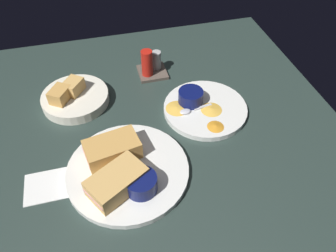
{
  "coord_description": "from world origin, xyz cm",
  "views": [
    {
      "loc": [
        -8.99,
        -56.89,
        65.04
      ],
      "look_at": [
        5.95,
        0.86,
        3.0
      ],
      "focal_mm": 34.85,
      "sensor_mm": 36.0,
      "label": 1
    }
  ],
  "objects": [
    {
      "name": "ground_plane",
      "position": [
        0.0,
        0.0,
        -1.5
      ],
      "size": [
        110.0,
        110.0,
        3.0
      ],
      "primitive_type": "cube",
      "color": "#283833"
    },
    {
      "name": "plate_sandwich_main",
      "position": [
        -6.69,
        -9.19,
        0.8
      ],
      "size": [
        29.54,
        29.54,
        1.6
      ],
      "primitive_type": "cylinder",
      "color": "white",
      "rests_on": "ground_plane"
    },
    {
      "name": "sandwich_half_near",
      "position": [
        -9.35,
        -4.25,
        4.0
      ],
      "size": [
        14.3,
        9.8,
        4.8
      ],
      "color": "tan",
      "rests_on": "plate_sandwich_main"
    },
    {
      "name": "sandwich_half_far",
      "position": [
        -9.64,
        -13.96,
        4.0
      ],
      "size": [
        15.06,
        13.13,
        4.8
      ],
      "color": "tan",
      "rests_on": "plate_sandwich_main"
    },
    {
      "name": "ramekin_dark_sauce",
      "position": [
        -4.49,
        -15.46,
        3.78
      ],
      "size": [
        7.35,
        7.35,
        4.06
      ],
      "color": "#0C144C",
      "rests_on": "plate_sandwich_main"
    },
    {
      "name": "spoon_by_dark_ramekin",
      "position": [
        -5.39,
        -9.8,
        1.96
      ],
      "size": [
        3.02,
        9.96,
        0.8
      ],
      "color": "silver",
      "rests_on": "plate_sandwich_main"
    },
    {
      "name": "plate_chips_companion",
      "position": [
        18.6,
        6.91,
        0.8
      ],
      "size": [
        23.95,
        23.95,
        1.6
      ],
      "primitive_type": "cylinder",
      "color": "white",
      "rests_on": "ground_plane"
    },
    {
      "name": "ramekin_light_gravy",
      "position": [
        15.0,
        9.91,
        3.73
      ],
      "size": [
        7.16,
        7.16,
        3.97
      ],
      "color": "#0C144C",
      "rests_on": "plate_chips_companion"
    },
    {
      "name": "spoon_by_gravy_ramekin",
      "position": [
        13.61,
        6.21,
        1.96
      ],
      "size": [
        9.96,
        2.86,
        0.8
      ],
      "color": "silver",
      "rests_on": "plate_chips_companion"
    },
    {
      "name": "plantain_chip_scatter",
      "position": [
        15.65,
        5.17,
        1.9
      ],
      "size": [
        17.22,
        16.45,
        0.6
      ],
      "color": "gold",
      "rests_on": "plate_chips_companion"
    },
    {
      "name": "bread_basket_rear",
      "position": [
        -17.55,
        20.01,
        2.02
      ],
      "size": [
        19.46,
        19.46,
        6.86
      ],
      "color": "silver",
      "rests_on": "ground_plane"
    },
    {
      "name": "condiment_caddy",
      "position": [
        7.31,
        27.89,
        3.41
      ],
      "size": [
        9.0,
        9.0,
        9.5
      ],
      "color": "brown",
      "rests_on": "ground_plane"
    },
    {
      "name": "paper_napkin_folded",
      "position": [
        -25.49,
        -8.27,
        0.2
      ],
      "size": [
        11.0,
        9.0,
        0.4
      ],
      "primitive_type": "cube",
      "rotation": [
        0.0,
        0.0,
        -0.0
      ],
      "color": "white",
      "rests_on": "ground_plane"
    }
  ]
}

